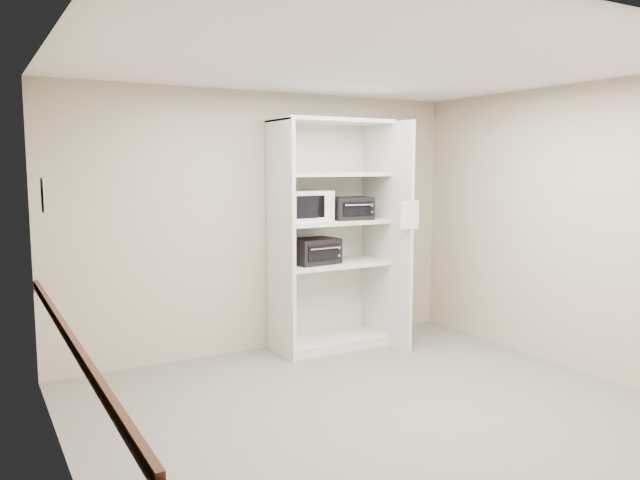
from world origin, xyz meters
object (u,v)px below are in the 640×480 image
microwave (303,206)px  toaster_oven_lower (314,251)px  toaster_oven_upper (351,208)px  shelving_unit (334,242)px

microwave → toaster_oven_lower: size_ratio=1.10×
microwave → toaster_oven_upper: size_ratio=1.26×
shelving_unit → toaster_oven_lower: size_ratio=5.08×
microwave → toaster_oven_upper: microwave is taller
toaster_oven_upper → toaster_oven_lower: 0.61m
shelving_unit → toaster_oven_upper: bearing=-20.3°
microwave → toaster_oven_upper: 0.53m
shelving_unit → toaster_oven_upper: 0.40m
shelving_unit → toaster_oven_lower: (-0.25, -0.00, -0.08)m
microwave → shelving_unit: bearing=-11.6°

